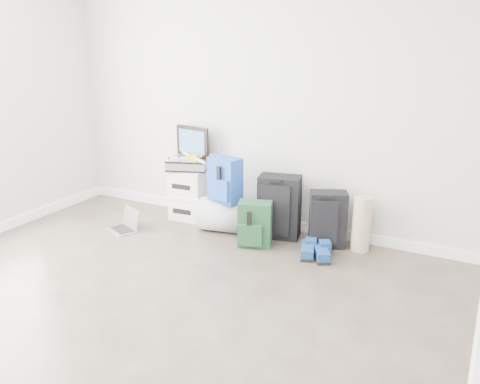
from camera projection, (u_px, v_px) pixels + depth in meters
The scene contains 14 objects.
ground at pixel (96, 343), 3.38m from camera, with size 5.00×5.00×0.00m, color #362E27.
room_envelope at pixel (72, 79), 2.87m from camera, with size 4.52×5.02×2.71m.
boxes_stack at pixel (189, 194), 5.55m from camera, with size 0.41×0.34×0.56m.
briefcase at pixel (188, 164), 5.45m from camera, with size 0.42×0.31×0.12m, color #B2B2B7.
painting at pixel (192, 142), 5.46m from camera, with size 0.44×0.10×0.33m.
drone at pixel (193, 157), 5.37m from camera, with size 0.50×0.50×0.05m.
duffel_bag at pixel (226, 216), 5.21m from camera, with size 0.34×0.34×0.55m, color #96999E.
blue_backpack at pixel (225, 180), 5.07m from camera, with size 0.35×0.29×0.45m.
large_suitcase at pixel (279, 207), 5.03m from camera, with size 0.45×0.34×0.63m.
green_backpack at pixel (254, 225), 4.84m from camera, with size 0.36×0.31×0.44m.
carry_on at pixel (327, 220), 4.81m from camera, with size 0.40×0.34×0.54m.
shoes at pixel (314, 252), 4.64m from camera, with size 0.37×0.33×0.10m.
rolled_rug at pixel (361, 224), 4.73m from camera, with size 0.17×0.17×0.52m, color gray.
laptop at pixel (126, 225), 5.28m from camera, with size 0.38×0.34×0.22m.
Camera 1 is at (2.20, -2.14, 1.98)m, focal length 38.00 mm.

